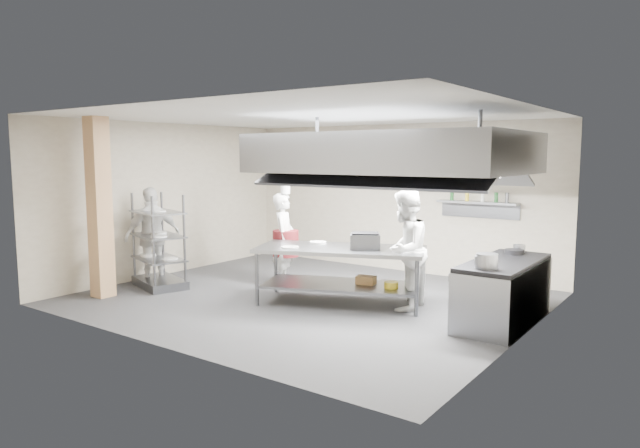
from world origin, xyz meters
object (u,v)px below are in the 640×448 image
Objects in this scene: chef_line at (405,250)px; chef_plating at (153,236)px; island at (340,275)px; pass_rack at (158,241)px; stockpot at (487,261)px; cooking_range at (503,294)px; chef_head at (284,240)px; griddle at (365,241)px.

chef_plating is (-4.60, -1.12, -0.03)m from chef_line.
island is 3.73m from chef_plating.
chef_line is at bearing -5.46° from island.
pass_rack is 6.02× the size of stockpot.
island is 2.51m from cooking_range.
chef_line is at bearing 159.88° from stockpot.
chef_head is (1.75, 1.43, 0.00)m from pass_rack.
chef_head is at bearing 57.07° from pass_rack.
stockpot is at bearing 61.25° from chef_line.
pass_rack reaches higher than stockpot.
pass_rack is at bearing 165.18° from griddle.
island is 2.53m from stockpot.
chef_line reaches higher than chef_plating.
stockpot is at bearing 24.82° from pass_rack.
chef_head is at bearing -102.86° from chef_line.
chef_line reaches higher than island.
island is 3.45m from pass_rack.
griddle is at bearing -85.42° from chef_line.
pass_rack is 4.47m from chef_line.
cooking_range is 1.08× the size of chef_line.
pass_rack reaches higher than island.
island is at bearing 117.68° from chef_plating.
island reaches higher than cooking_range.
cooking_range is 1.12× the size of chef_plating.
island is 1.57× the size of pass_rack.
stockpot is (1.47, -0.54, 0.07)m from chef_line.
stockpot is at bearing -90.93° from cooking_range.
chef_line is at bearing 118.38° from chef_plating.
cooking_range is at bearing 87.20° from chef_line.
cooking_range is at bearing -11.55° from island.
chef_head is at bearing 179.48° from cooking_range.
chef_line is at bearing -174.17° from cooking_range.
griddle is at bearing 118.45° from chef_plating.
cooking_range is (2.47, 0.44, -0.04)m from island.
island is 1.57× the size of chef_head.
pass_rack is 0.84× the size of cooking_range.
cooking_range is 6.23m from chef_plating.
chef_plating reaches higher than island.
chef_head is at bearing 141.26° from island.
chef_plating is (-2.06, -1.31, 0.05)m from chef_head.
chef_plating reaches higher than stockpot.
chef_plating reaches higher than cooking_range.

